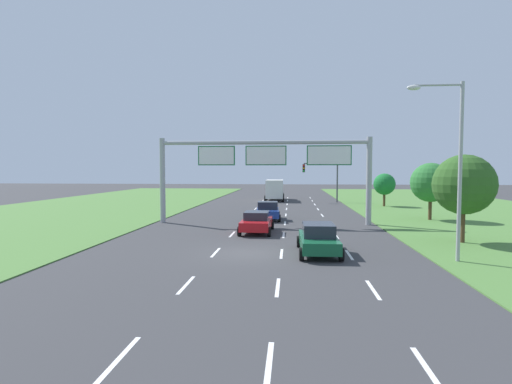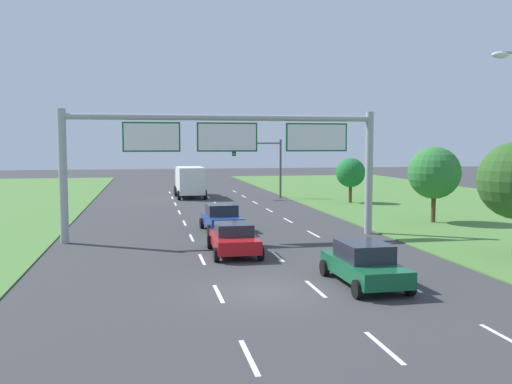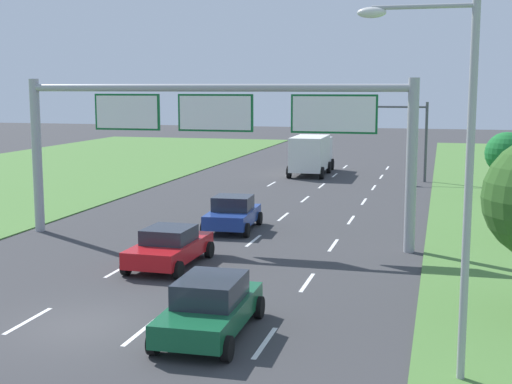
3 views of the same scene
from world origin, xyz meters
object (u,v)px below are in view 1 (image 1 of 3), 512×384
car_mid_lane (257,222)px  street_lamp (452,155)px  car_near_red (318,238)px  car_lead_silver (268,211)px  box_truck (275,189)px  roadside_tree_mid (431,183)px  roadside_tree_far (384,184)px  traffic_light_mast (323,174)px  roadside_tree_near (464,185)px  sign_gantry (266,163)px

car_mid_lane → street_lamp: (9.92, -8.17, 4.33)m
car_near_red → car_lead_silver: (-3.47, 13.81, -0.01)m
box_truck → roadside_tree_mid: size_ratio=1.45×
street_lamp → roadside_tree_far: size_ratio=2.14×
box_truck → traffic_light_mast: (6.59, -2.54, 2.24)m
car_mid_lane → traffic_light_mast: size_ratio=0.79×
car_near_red → roadside_tree_mid: (10.60, 14.69, 2.50)m
street_lamp → roadside_tree_near: street_lamp is taller
roadside_tree_near → roadside_tree_mid: bearing=80.6°
box_truck → traffic_light_mast: 7.41m
car_mid_lane → roadside_tree_mid: 16.68m
roadside_tree_near → traffic_light_mast: bearing=101.2°
roadside_tree_near → roadside_tree_far: (0.87, 23.99, -0.85)m
traffic_light_mast → roadside_tree_near: (5.94, -29.89, -0.34)m
car_near_red → box_truck: size_ratio=0.62×
car_mid_lane → roadside_tree_near: 13.27m
box_truck → roadside_tree_near: size_ratio=1.37×
sign_gantry → car_near_red: bearing=-73.1°
sign_gantry → street_lamp: 15.93m
car_mid_lane → traffic_light_mast: (6.67, 26.81, 3.12)m
traffic_light_mast → box_truck: bearing=158.9°
roadside_tree_mid → car_mid_lane: bearing=-151.1°
street_lamp → car_near_red: bearing=166.6°
car_near_red → roadside_tree_near: roadside_tree_near is taller
sign_gantry → roadside_tree_near: sign_gantry is taller
box_truck → roadside_tree_near: (12.53, -32.43, 1.90)m
car_near_red → roadside_tree_near: (8.78, 3.64, 2.73)m
car_mid_lane → car_lead_silver: bearing=88.1°
car_lead_silver → car_mid_lane: 7.10m
roadside_tree_near → roadside_tree_mid: 11.21m
car_lead_silver → roadside_tree_near: 16.16m
car_mid_lane → box_truck: bearing=90.8°
car_mid_lane → sign_gantry: sign_gantry is taller
car_lead_silver → sign_gantry: sign_gantry is taller
car_mid_lane → box_truck: box_truck is taller
car_lead_silver → roadside_tree_far: bearing=43.2°
car_mid_lane → car_near_red: bearing=-59.4°
box_truck → roadside_tree_near: bearing=-69.9°
street_lamp → roadside_tree_far: street_lamp is taller
car_mid_lane → roadside_tree_far: roadside_tree_far is taller
traffic_light_mast → roadside_tree_near: size_ratio=1.05×
traffic_light_mast → roadside_tree_near: bearing=-78.8°
street_lamp → roadside_tree_far: (3.56, 29.08, -2.41)m
box_truck → traffic_light_mast: bearing=-22.1°
car_mid_lane → box_truck: size_ratio=0.61×
car_mid_lane → traffic_light_mast: traffic_light_mast is taller
car_near_red → roadside_tree_near: size_ratio=0.85×
car_near_red → roadside_tree_near: 9.89m
box_truck → sign_gantry: sign_gantry is taller
traffic_light_mast → street_lamp: 35.15m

